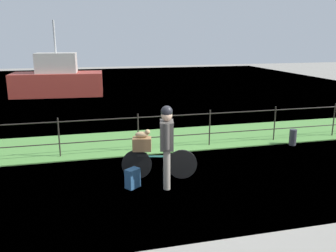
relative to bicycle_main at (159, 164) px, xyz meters
The scene contains 11 objects.
ground_plane 1.01m from the bicycle_main, 20.19° to the right, with size 60.00×60.00×0.00m, color gray.
grass_strip 2.95m from the bicycle_main, 72.29° to the left, with size 27.00×2.40×0.03m, color #569342.
harbor_water 12.49m from the bicycle_main, 85.91° to the left, with size 30.00×30.00×0.00m, color slate.
iron_fence 2.17m from the bicycle_main, 65.51° to the left, with size 18.04×0.04×1.02m.
bicycle_main is the anchor object (origin of this frame).
wooden_crate 0.56m from the bicycle_main, 166.89° to the left, with size 0.39×0.26×0.28m, color olive.
terrier_dog 0.73m from the bicycle_main, 166.89° to the left, with size 0.32×0.20×0.18m.
cyclist_person 0.82m from the bicycle_main, 82.64° to the right, with size 0.34×0.53×1.68m.
backpack_on_paving 0.71m from the bicycle_main, 151.67° to the right, with size 0.28×0.18×0.40m, color #28517A.
mooring_bollard 4.44m from the bicycle_main, 19.16° to the left, with size 0.20×0.20×0.45m, color #38383D.
moored_boat_near 12.41m from the bicycle_main, 102.06° to the left, with size 4.62×2.20×3.77m.
Camera 1 is at (-2.44, -6.64, 2.97)m, focal length 37.94 mm.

